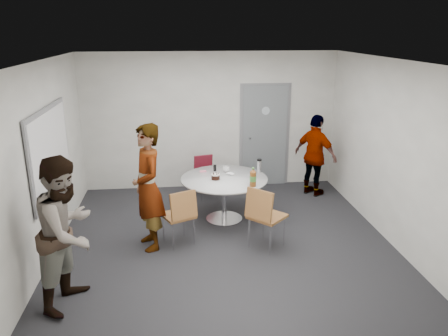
{
  "coord_description": "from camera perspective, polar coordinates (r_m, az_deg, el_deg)",
  "views": [
    {
      "loc": [
        -0.67,
        -5.99,
        3.12
      ],
      "look_at": [
        0.02,
        0.25,
        1.1
      ],
      "focal_mm": 35.0,
      "sensor_mm": 36.0,
      "label": 1
    }
  ],
  "objects": [
    {
      "name": "person_left",
      "position": [
        5.33,
        -19.8,
        -7.86
      ],
      "size": [
        0.93,
        1.05,
        1.8
      ],
      "primitive_type": "imported",
      "rotation": [
        0.0,
        0.0,
        1.24
      ],
      "color": "white",
      "rests_on": "floor"
    },
    {
      "name": "whiteboard",
      "position": [
        6.66,
        -21.73,
        2.04
      ],
      "size": [
        0.04,
        1.9,
        1.25
      ],
      "color": "gray",
      "rests_on": "wall_left"
    },
    {
      "name": "floor",
      "position": [
        6.79,
        0.03,
        -9.5
      ],
      "size": [
        5.0,
        5.0,
        0.0
      ],
      "primitive_type": "plane",
      "color": "black",
      "rests_on": "ground"
    },
    {
      "name": "wall_left",
      "position": [
        6.51,
        -22.4,
        0.7
      ],
      "size": [
        0.0,
        5.0,
        5.0
      ],
      "primitive_type": "plane",
      "rotation": [
        1.57,
        0.0,
        1.57
      ],
      "color": "beige",
      "rests_on": "floor"
    },
    {
      "name": "person_right",
      "position": [
        8.52,
        11.84,
        1.6
      ],
      "size": [
        0.87,
        0.97,
        1.58
      ],
      "primitive_type": "imported",
      "rotation": [
        0.0,
        0.0,
        2.22
      ],
      "color": "black",
      "rests_on": "floor"
    },
    {
      "name": "ceiling",
      "position": [
        6.04,
        0.04,
        13.87
      ],
      "size": [
        5.0,
        5.0,
        0.0
      ],
      "primitive_type": "plane",
      "rotation": [
        3.14,
        0.0,
        0.0
      ],
      "color": "silver",
      "rests_on": "wall_back"
    },
    {
      "name": "door",
      "position": [
        8.91,
        5.32,
        4.19
      ],
      "size": [
        1.02,
        0.17,
        2.12
      ],
      "color": "slate",
      "rests_on": "wall_back"
    },
    {
      "name": "chair_near_left",
      "position": [
        6.46,
        -5.7,
        -5.74
      ],
      "size": [
        0.57,
        0.59,
        0.89
      ],
      "rotation": [
        0.0,
        0.0,
        0.44
      ],
      "color": "brown",
      "rests_on": "floor"
    },
    {
      "name": "chair_far",
      "position": [
        8.34,
        -2.5,
        -0.56
      ],
      "size": [
        0.47,
        0.5,
        0.8
      ],
      "rotation": [
        0.0,
        0.0,
        3.4
      ],
      "color": "maroon",
      "rests_on": "floor"
    },
    {
      "name": "wall_front",
      "position": [
        3.97,
        4.08,
        -8.66
      ],
      "size": [
        5.0,
        0.0,
        5.0
      ],
      "primitive_type": "plane",
      "rotation": [
        -1.57,
        0.0,
        0.0
      ],
      "color": "beige",
      "rests_on": "floor"
    },
    {
      "name": "table",
      "position": [
        7.25,
        0.24,
        -2.07
      ],
      "size": [
        1.44,
        1.44,
        1.06
      ],
      "color": "silver",
      "rests_on": "floor"
    },
    {
      "name": "chair_near_right",
      "position": [
        6.33,
        5.19,
        -5.77
      ],
      "size": [
        0.67,
        0.67,
        0.96
      ],
      "rotation": [
        0.0,
        0.0,
        -0.8
      ],
      "color": "brown",
      "rests_on": "floor"
    },
    {
      "name": "person_main",
      "position": [
        6.37,
        -9.9,
        -2.53
      ],
      "size": [
        0.63,
        0.78,
        1.86
      ],
      "primitive_type": "imported",
      "rotation": [
        0.0,
        0.0,
        -1.25
      ],
      "color": "#A5C6EA",
      "rests_on": "floor"
    },
    {
      "name": "wall_back",
      "position": [
        8.7,
        -1.8,
        6.12
      ],
      "size": [
        5.0,
        0.0,
        5.0
      ],
      "primitive_type": "plane",
      "rotation": [
        1.57,
        0.0,
        0.0
      ],
      "color": "beige",
      "rests_on": "floor"
    },
    {
      "name": "wall_right",
      "position": [
        7.01,
        20.82,
        2.04
      ],
      "size": [
        0.0,
        5.0,
        5.0
      ],
      "primitive_type": "plane",
      "rotation": [
        1.57,
        0.0,
        -1.57
      ],
      "color": "beige",
      "rests_on": "floor"
    }
  ]
}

